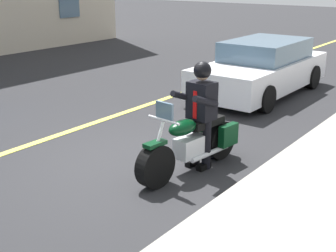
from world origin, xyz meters
TOP-DOWN VIEW (x-y plane):
  - ground_plane at (0.00, 0.00)m, footprint 80.00×80.00m
  - lane_center_stripe at (0.00, -2.00)m, footprint 60.00×0.16m
  - motorcycle_main at (-0.30, 1.04)m, footprint 2.22×0.74m
  - rider_main at (-0.48, 1.05)m, footprint 0.66×0.59m
  - car_silver at (-5.48, -0.30)m, footprint 4.60×1.92m

SIDE VIEW (x-z plane):
  - ground_plane at x=0.00m, z-range 0.00..0.00m
  - lane_center_stripe at x=0.00m, z-range 0.00..0.01m
  - motorcycle_main at x=-0.30m, z-range -0.18..1.08m
  - car_silver at x=-5.48m, z-range -0.01..1.39m
  - rider_main at x=-0.48m, z-range 0.17..1.91m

